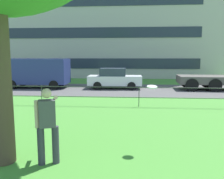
# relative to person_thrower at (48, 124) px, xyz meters

# --- Properties ---
(street_strip) EXTENTS (80.00, 6.53, 0.01)m
(street_strip) POSITION_rel_person_thrower_xyz_m (2.26, 12.49, -0.94)
(street_strip) COLOR #565454
(street_strip) RESTS_ON ground
(park_fence) EXTENTS (38.94, 0.04, 1.00)m
(park_fence) POSITION_rel_person_thrower_xyz_m (2.26, 6.45, -0.27)
(park_fence) COLOR #333833
(park_fence) RESTS_ON ground
(person_thrower) EXTENTS (0.49, 0.84, 1.75)m
(person_thrower) POSITION_rel_person_thrower_xyz_m (0.00, 0.00, 0.00)
(person_thrower) COLOR #383842
(person_thrower) RESTS_ON ground
(frisbee) EXTENTS (0.32, 0.32, 0.07)m
(frisbee) POSITION_rel_person_thrower_xyz_m (2.41, 1.09, 0.72)
(frisbee) COLOR white
(panel_van_left) EXTENTS (5.01, 2.12, 2.24)m
(panel_van_left) POSITION_rel_person_thrower_xyz_m (-5.48, 12.92, 0.33)
(panel_van_left) COLOR navy
(panel_van_left) RESTS_ON ground
(car_white_far_left) EXTENTS (4.03, 1.87, 1.54)m
(car_white_far_left) POSITION_rel_person_thrower_xyz_m (0.61, 12.92, -0.17)
(car_white_far_left) COLOR silver
(car_white_far_left) RESTS_ON ground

